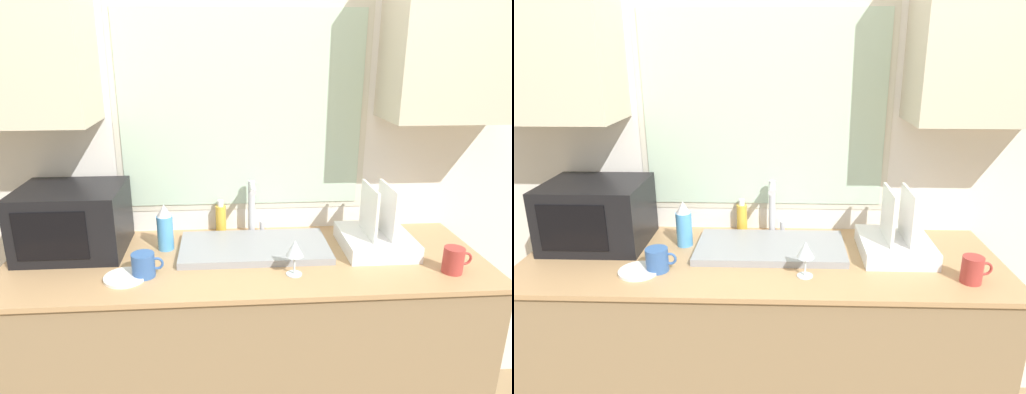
# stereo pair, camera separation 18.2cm
# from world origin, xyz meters

# --- Properties ---
(countertop) EXTENTS (2.01, 0.69, 0.92)m
(countertop) POSITION_xyz_m (0.00, 0.33, 0.46)
(countertop) COLOR #8C7251
(countertop) RESTS_ON ground_plane
(wall_back) EXTENTS (6.00, 0.38, 2.60)m
(wall_back) POSITION_xyz_m (0.00, 0.64, 1.42)
(wall_back) COLOR silver
(wall_back) RESTS_ON ground_plane
(sink_basin) EXTENTS (0.64, 0.33, 0.03)m
(sink_basin) POSITION_xyz_m (0.04, 0.39, 0.94)
(sink_basin) COLOR gray
(sink_basin) RESTS_ON countertop
(faucet) EXTENTS (0.08, 0.15, 0.26)m
(faucet) POSITION_xyz_m (0.04, 0.57, 1.07)
(faucet) COLOR #B7B7BC
(faucet) RESTS_ON countertop
(microwave) EXTENTS (0.43, 0.36, 0.29)m
(microwave) POSITION_xyz_m (-0.74, 0.45, 1.07)
(microwave) COLOR black
(microwave) RESTS_ON countertop
(dish_rack) EXTENTS (0.30, 0.33, 0.29)m
(dish_rack) POSITION_xyz_m (0.57, 0.38, 0.98)
(dish_rack) COLOR white
(dish_rack) RESTS_ON countertop
(spray_bottle) EXTENTS (0.07, 0.07, 0.21)m
(spray_bottle) POSITION_xyz_m (-0.35, 0.44, 1.02)
(spray_bottle) COLOR #4C99D8
(spray_bottle) RESTS_ON countertop
(soap_bottle) EXTENTS (0.05, 0.05, 0.16)m
(soap_bottle) POSITION_xyz_m (-0.11, 0.61, 0.99)
(soap_bottle) COLOR gold
(soap_bottle) RESTS_ON countertop
(mug_near_sink) EXTENTS (0.12, 0.09, 0.10)m
(mug_near_sink) POSITION_xyz_m (-0.40, 0.19, 0.97)
(mug_near_sink) COLOR #335999
(mug_near_sink) RESTS_ON countertop
(wine_glass) EXTENTS (0.07, 0.07, 0.15)m
(wine_glass) POSITION_xyz_m (0.18, 0.16, 1.03)
(wine_glass) COLOR silver
(wine_glass) RESTS_ON countertop
(mug_by_rack) EXTENTS (0.12, 0.08, 0.10)m
(mug_by_rack) POSITION_xyz_m (0.81, 0.14, 0.98)
(mug_by_rack) COLOR #A53833
(mug_by_rack) RESTS_ON countertop
(small_plate) EXTENTS (0.16, 0.16, 0.01)m
(small_plate) POSITION_xyz_m (-0.48, 0.17, 0.93)
(small_plate) COLOR white
(small_plate) RESTS_ON countertop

